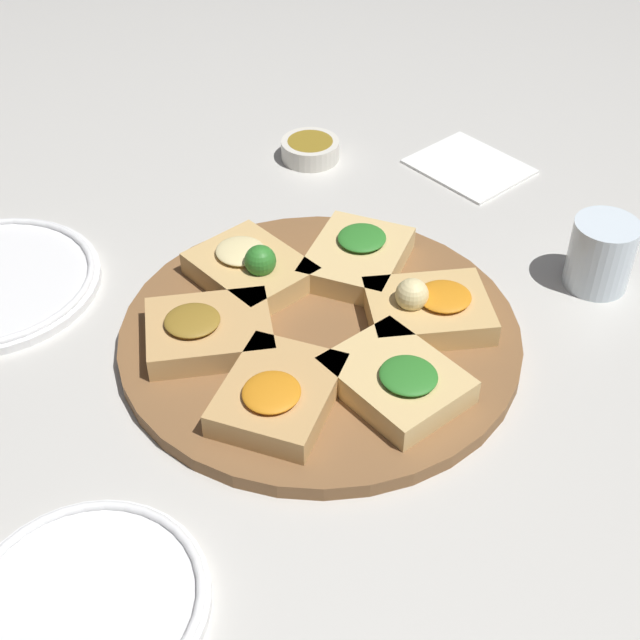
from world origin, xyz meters
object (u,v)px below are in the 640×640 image
(water_glass, at_px, (601,254))
(dipping_bowl, at_px, (310,149))
(plate_left, at_px, (87,601))
(napkin_stack, at_px, (469,165))
(serving_board, at_px, (320,335))

(water_glass, distance_m, dipping_bowl, 0.43)
(plate_left, xyz_separation_m, napkin_stack, (0.19, -0.75, -0.00))
(serving_board, xyz_separation_m, water_glass, (-0.16, -0.29, 0.03))
(serving_board, bearing_deg, plate_left, 103.83)
(napkin_stack, bearing_deg, water_glass, 157.83)
(water_glass, xyz_separation_m, dipping_bowl, (0.43, 0.03, -0.03))
(plate_left, bearing_deg, water_glass, -96.07)
(serving_board, bearing_deg, water_glass, -118.20)
(serving_board, distance_m, water_glass, 0.33)
(dipping_bowl, bearing_deg, serving_board, 136.17)
(water_glass, height_order, dipping_bowl, water_glass)
(napkin_stack, bearing_deg, dipping_bowl, 37.60)
(napkin_stack, distance_m, dipping_bowl, 0.22)
(plate_left, distance_m, water_glass, 0.65)
(serving_board, distance_m, plate_left, 0.36)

